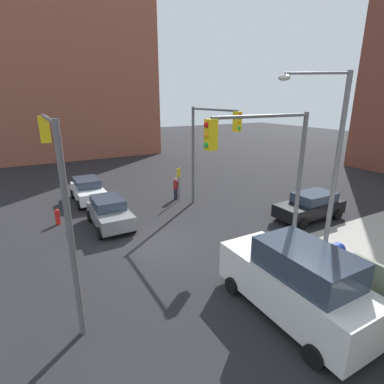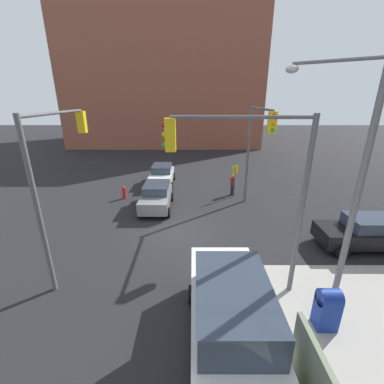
{
  "view_description": "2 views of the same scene",
  "coord_description": "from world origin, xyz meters",
  "px_view_note": "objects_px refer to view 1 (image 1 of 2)",
  "views": [
    {
      "loc": [
        12.8,
        -5.25,
        6.96
      ],
      "look_at": [
        -1.72,
        2.87,
        1.78
      ],
      "focal_mm": 28.0,
      "sensor_mm": 36.0,
      "label": 1
    },
    {
      "loc": [
        12.49,
        0.78,
        6.91
      ],
      "look_at": [
        -1.02,
        0.76,
        1.97
      ],
      "focal_mm": 24.0,
      "sensor_mm": 36.0,
      "label": 2
    }
  ],
  "objects_px": {
    "traffic_signal_se_corner": "(57,177)",
    "van_white_delivery": "(295,282)",
    "street_lamp_corner": "(328,157)",
    "sedan_white": "(88,190)",
    "hatchback_black": "(310,206)",
    "fire_hydrant": "(57,216)",
    "hatchback_gray": "(109,212)",
    "traffic_signal_ne_corner": "(268,165)",
    "mailbox_blue": "(333,259)",
    "traffic_signal_nw_corner": "(208,140)",
    "pedestrian_crossing": "(176,188)"
  },
  "relations": [
    {
      "from": "traffic_signal_se_corner",
      "to": "van_white_delivery",
      "type": "relative_size",
      "value": 1.2
    },
    {
      "from": "street_lamp_corner",
      "to": "sedan_white",
      "type": "bearing_deg",
      "value": -151.32
    },
    {
      "from": "traffic_signal_se_corner",
      "to": "hatchback_black",
      "type": "bearing_deg",
      "value": 94.53
    },
    {
      "from": "fire_hydrant",
      "to": "hatchback_gray",
      "type": "xyz_separation_m",
      "value": [
        1.69,
        2.59,
        0.36
      ]
    },
    {
      "from": "traffic_signal_se_corner",
      "to": "traffic_signal_ne_corner",
      "type": "bearing_deg",
      "value": 75.43
    },
    {
      "from": "hatchback_gray",
      "to": "traffic_signal_se_corner",
      "type": "bearing_deg",
      "value": -25.96
    },
    {
      "from": "traffic_signal_ne_corner",
      "to": "sedan_white",
      "type": "xyz_separation_m",
      "value": [
        -12.87,
        -4.52,
        -3.74
      ]
    },
    {
      "from": "hatchback_black",
      "to": "hatchback_gray",
      "type": "xyz_separation_m",
      "value": [
        -4.85,
        -10.8,
        -0.0
      ]
    },
    {
      "from": "traffic_signal_se_corner",
      "to": "hatchback_gray",
      "type": "relative_size",
      "value": 1.64
    },
    {
      "from": "street_lamp_corner",
      "to": "hatchback_black",
      "type": "relative_size",
      "value": 1.83
    },
    {
      "from": "traffic_signal_se_corner",
      "to": "mailbox_blue",
      "type": "relative_size",
      "value": 4.55
    },
    {
      "from": "mailbox_blue",
      "to": "hatchback_black",
      "type": "height_order",
      "value": "hatchback_black"
    },
    {
      "from": "sedan_white",
      "to": "hatchback_gray",
      "type": "relative_size",
      "value": 1.02
    },
    {
      "from": "hatchback_black",
      "to": "traffic_signal_se_corner",
      "type": "bearing_deg",
      "value": -85.47
    },
    {
      "from": "traffic_signal_nw_corner",
      "to": "hatchback_gray",
      "type": "bearing_deg",
      "value": -96.54
    },
    {
      "from": "traffic_signal_nw_corner",
      "to": "hatchback_black",
      "type": "distance_m",
      "value": 7.3
    },
    {
      "from": "traffic_signal_nw_corner",
      "to": "traffic_signal_ne_corner",
      "type": "distance_m",
      "value": 7.33
    },
    {
      "from": "mailbox_blue",
      "to": "hatchback_black",
      "type": "bearing_deg",
      "value": 138.04
    },
    {
      "from": "traffic_signal_ne_corner",
      "to": "hatchback_gray",
      "type": "xyz_separation_m",
      "value": [
        -7.81,
        -4.32,
        -3.74
      ]
    },
    {
      "from": "street_lamp_corner",
      "to": "pedestrian_crossing",
      "type": "distance_m",
      "value": 11.59
    },
    {
      "from": "traffic_signal_nw_corner",
      "to": "traffic_signal_se_corner",
      "type": "height_order",
      "value": "same"
    },
    {
      "from": "traffic_signal_ne_corner",
      "to": "hatchback_gray",
      "type": "height_order",
      "value": "traffic_signal_ne_corner"
    },
    {
      "from": "street_lamp_corner",
      "to": "traffic_signal_nw_corner",
      "type": "bearing_deg",
      "value": -172.52
    },
    {
      "from": "sedan_white",
      "to": "pedestrian_crossing",
      "type": "bearing_deg",
      "value": 65.41
    },
    {
      "from": "van_white_delivery",
      "to": "traffic_signal_ne_corner",
      "type": "bearing_deg",
      "value": 160.53
    },
    {
      "from": "traffic_signal_ne_corner",
      "to": "van_white_delivery",
      "type": "relative_size",
      "value": 1.2
    },
    {
      "from": "mailbox_blue",
      "to": "sedan_white",
      "type": "xyz_separation_m",
      "value": [
        -14.57,
        -6.81,
        0.08
      ]
    },
    {
      "from": "mailbox_blue",
      "to": "hatchback_black",
      "type": "relative_size",
      "value": 0.33
    },
    {
      "from": "street_lamp_corner",
      "to": "sedan_white",
      "type": "distance_m",
      "value": 15.7
    },
    {
      "from": "street_lamp_corner",
      "to": "mailbox_blue",
      "type": "height_order",
      "value": "street_lamp_corner"
    },
    {
      "from": "mailbox_blue",
      "to": "van_white_delivery",
      "type": "relative_size",
      "value": 0.26
    },
    {
      "from": "traffic_signal_ne_corner",
      "to": "traffic_signal_se_corner",
      "type": "bearing_deg",
      "value": -104.57
    },
    {
      "from": "mailbox_blue",
      "to": "hatchback_gray",
      "type": "height_order",
      "value": "hatchback_gray"
    },
    {
      "from": "street_lamp_corner",
      "to": "pedestrian_crossing",
      "type": "bearing_deg",
      "value": -171.06
    },
    {
      "from": "hatchback_gray",
      "to": "pedestrian_crossing",
      "type": "bearing_deg",
      "value": 114.7
    },
    {
      "from": "street_lamp_corner",
      "to": "mailbox_blue",
      "type": "distance_m",
      "value": 4.15
    },
    {
      "from": "traffic_signal_nw_corner",
      "to": "hatchback_gray",
      "type": "distance_m",
      "value": 7.21
    },
    {
      "from": "hatchback_gray",
      "to": "traffic_signal_nw_corner",
      "type": "bearing_deg",
      "value": 83.46
    },
    {
      "from": "traffic_signal_ne_corner",
      "to": "fire_hydrant",
      "type": "distance_m",
      "value": 12.44
    },
    {
      "from": "hatchback_gray",
      "to": "mailbox_blue",
      "type": "bearing_deg",
      "value": 34.79
    },
    {
      "from": "traffic_signal_se_corner",
      "to": "street_lamp_corner",
      "type": "xyz_separation_m",
      "value": [
        2.36,
        10.0,
        0.1
      ]
    },
    {
      "from": "street_lamp_corner",
      "to": "sedan_white",
      "type": "xyz_separation_m",
      "value": [
        -13.36,
        -7.31,
        -3.86
      ]
    },
    {
      "from": "pedestrian_crossing",
      "to": "traffic_signal_ne_corner",
      "type": "bearing_deg",
      "value": 177.35
    },
    {
      "from": "traffic_signal_se_corner",
      "to": "street_lamp_corner",
      "type": "distance_m",
      "value": 10.27
    },
    {
      "from": "traffic_signal_ne_corner",
      "to": "sedan_white",
      "type": "height_order",
      "value": "traffic_signal_ne_corner"
    },
    {
      "from": "traffic_signal_nw_corner",
      "to": "mailbox_blue",
      "type": "bearing_deg",
      "value": 3.25
    },
    {
      "from": "street_lamp_corner",
      "to": "hatchback_black",
      "type": "xyz_separation_m",
      "value": [
        -3.45,
        3.69,
        -3.86
      ]
    },
    {
      "from": "traffic_signal_se_corner",
      "to": "pedestrian_crossing",
      "type": "height_order",
      "value": "traffic_signal_se_corner"
    },
    {
      "from": "traffic_signal_ne_corner",
      "to": "van_white_delivery",
      "type": "height_order",
      "value": "traffic_signal_ne_corner"
    },
    {
      "from": "street_lamp_corner",
      "to": "hatchback_gray",
      "type": "xyz_separation_m",
      "value": [
        -8.3,
        -7.11,
        -3.86
      ]
    }
  ]
}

